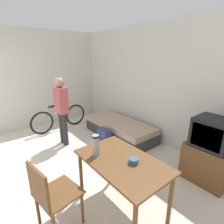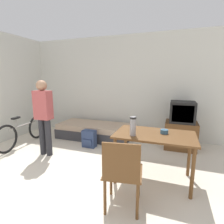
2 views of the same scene
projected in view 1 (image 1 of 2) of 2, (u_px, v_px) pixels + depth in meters
ground_plane at (0, 191)px, 2.70m from camera, size 20.00×20.00×0.00m
wall_back at (146, 84)px, 4.23m from camera, size 5.74×0.06×2.70m
wall_left at (44, 79)px, 5.04m from camera, size 0.06×4.25×2.70m
daybed at (120, 129)px, 4.51m from camera, size 1.94×0.84×0.39m
tv at (209, 153)px, 2.81m from camera, size 0.69×0.53×1.09m
dining_table at (122, 167)px, 2.20m from camera, size 1.19×0.72×0.76m
wooden_chair at (50, 194)px, 1.95m from camera, size 0.52×0.52×0.91m
bicycle at (60, 118)px, 4.90m from camera, size 0.17×1.63×0.72m
person_standing at (62, 107)px, 3.89m from camera, size 0.34×0.21×1.55m
thermos_flask at (96, 144)px, 2.23m from camera, size 0.09×0.09×0.28m
mate_bowl at (133, 161)px, 2.09m from camera, size 0.12×0.12×0.06m
backpack at (104, 138)px, 4.02m from camera, size 0.31×0.22×0.40m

